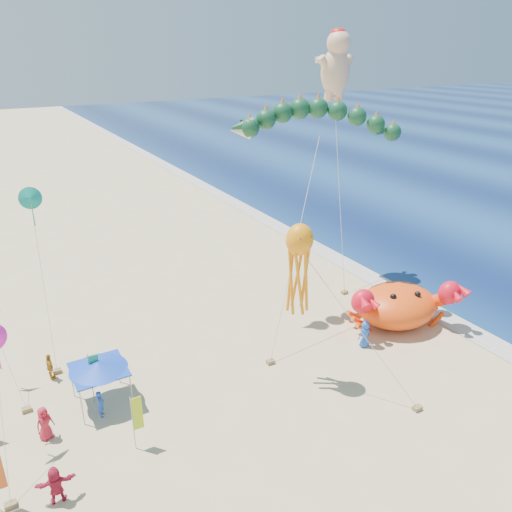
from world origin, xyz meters
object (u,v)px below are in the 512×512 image
at_px(dragon_kite, 318,126).
at_px(canopy_blue, 98,366).
at_px(crab_inflatable, 398,304).
at_px(cherub_kite, 336,63).
at_px(octopus_kite, 299,262).

distance_m(dragon_kite, canopy_blue, 20.61).
relative_size(crab_inflatable, cherub_kite, 0.41).
relative_size(dragon_kite, canopy_blue, 4.74).
height_order(dragon_kite, canopy_blue, dragon_kite).
distance_m(cherub_kite, canopy_blue, 28.24).
distance_m(cherub_kite, octopus_kite, 19.42).
relative_size(dragon_kite, octopus_kite, 1.52).
bearing_deg(crab_inflatable, cherub_kite, 82.09).
height_order(crab_inflatable, dragon_kite, dragon_kite).
relative_size(octopus_kite, canopy_blue, 3.11).
xyz_separation_m(crab_inflatable, octopus_kite, (-9.97, -1.65, 6.07)).
bearing_deg(octopus_kite, cherub_kite, 46.97).
height_order(cherub_kite, canopy_blue, cherub_kite).
bearing_deg(octopus_kite, crab_inflatable, 9.42).
bearing_deg(cherub_kite, crab_inflatable, -97.91).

